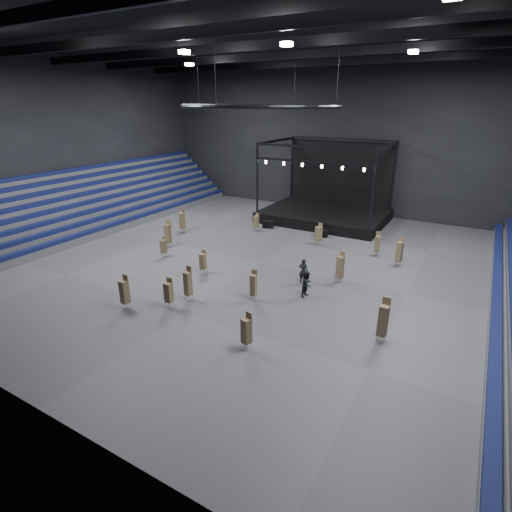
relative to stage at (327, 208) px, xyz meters
The scene contains 29 objects.
floor 16.30m from the stage, 90.00° to the right, with size 50.00×50.00×0.00m, color #47474A.
ceiling 23.18m from the stage, 90.00° to the right, with size 50.00×42.00×0.20m, color black.
wall_back 8.93m from the stage, 90.00° to the left, with size 50.00×0.20×18.00m, color black.
wall_left 30.75m from the stage, 147.00° to the right, with size 0.20×42.00×18.00m, color black.
bleachers_left 28.10m from the stage, 144.71° to the right, with size 7.20×40.00×6.40m.
stage is the anchor object (origin of this frame).
truss_ring 19.93m from the stage, 90.00° to the right, with size 12.30×12.30×5.15m.
roof_girders 22.62m from the stage, 90.00° to the right, with size 49.00×30.35×0.70m.
floodlights 25.28m from the stage, 90.00° to the right, with size 28.60×16.60×0.25m.
flight_case_left 8.09m from the stage, 123.37° to the right, with size 1.20×0.60×0.80m, color black.
flight_case_mid 6.98m from the stage, 72.63° to the right, with size 1.14×0.57×0.76m, color black.
flight_case_right 7.17m from the stage, 74.07° to the right, with size 1.16×0.58×0.77m, color black.
chair_stack_0 20.90m from the stage, 98.10° to the right, with size 0.50×0.50×2.02m.
chair_stack_1 21.20m from the stage, 113.14° to the right, with size 0.47×0.47×1.94m.
chair_stack_2 18.34m from the stage, 66.13° to the right, with size 0.61×0.61×2.57m.
chair_stack_3 9.67m from the stage, 121.63° to the right, with size 0.52×0.52×1.97m.
chair_stack_4 22.92m from the stage, 82.33° to the right, with size 0.45×0.45×2.29m.
chair_stack_5 25.08m from the stage, 92.20° to the right, with size 0.49×0.49×2.57m.
chair_stack_6 28.82m from the stage, 78.32° to the right, with size 0.60×0.60×2.30m.
chair_stack_7 9.70m from the stage, 73.95° to the right, with size 0.68×0.68×2.23m.
chair_stack_8 26.64m from the stage, 62.39° to the right, with size 0.54×0.54×2.85m.
chair_stack_9 17.34m from the stage, 132.11° to the right, with size 0.69×0.69×2.62m.
chair_stack_10 12.75m from the stage, 48.21° to the right, with size 0.52×0.52×2.30m.
chair_stack_11 15.29m from the stage, 45.55° to the right, with size 0.56×0.56×2.60m.
chair_stack_12 19.78m from the stage, 119.89° to the right, with size 0.53×0.53×2.71m.
chair_stack_13 28.49m from the stage, 97.84° to the right, with size 0.53×0.53×2.46m.
chair_stack_14 26.62m from the stage, 93.08° to the right, with size 0.51×0.51×2.14m.
man_center 19.05m from the stage, 74.73° to the right, with size 0.75×0.49×2.05m, color black.
crew_member 21.28m from the stage, 73.09° to the right, with size 0.95×0.74×1.96m, color black.
Camera 1 is at (16.08, -28.66, 13.26)m, focal length 28.00 mm.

